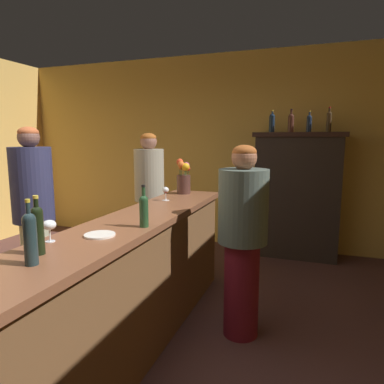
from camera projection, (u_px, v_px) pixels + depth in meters
The scene contains 18 objects.
floor at pixel (45, 363), 2.49m from camera, with size 8.52×8.52×0.00m, color #4E2F2D.
wall_back at pixel (195, 151), 5.38m from camera, with size 5.95×0.12×2.84m, color gold.
bar_counter at pixel (130, 286), 2.58m from camera, with size 0.54×3.10×1.01m.
display_cabinet at pixel (297, 193), 4.65m from camera, with size 1.17×0.46×1.69m.
wine_bottle_chardonnay at pixel (144, 209), 2.32m from camera, with size 0.06×0.06×0.29m.
wine_bottle_malbec at pixel (38, 228), 1.76m from camera, with size 0.06×0.06×0.31m.
wine_bottle_rose at pixel (30, 236), 1.61m from camera, with size 0.06×0.06×0.32m.
wine_glass_front at pixel (49, 226), 1.99m from camera, with size 0.08×0.08×0.13m.
wine_glass_mid at pixel (166, 191), 3.33m from camera, with size 0.07×0.07×0.13m.
flower_arrangement at pixel (184, 178), 3.74m from camera, with size 0.17×0.17×0.38m.
cheese_plate at pixel (100, 235), 2.12m from camera, with size 0.19×0.19×0.01m, color white.
display_bottle_left at pixel (272, 122), 4.63m from camera, with size 0.08×0.08×0.30m.
display_bottle_midleft at pixel (291, 122), 4.55m from camera, with size 0.08×0.08×0.30m.
display_bottle_center at pixel (309, 123), 4.47m from camera, with size 0.07×0.07×0.28m.
display_bottle_midright at pixel (329, 121), 4.39m from camera, with size 0.06×0.06×0.32m.
patron_tall at pixel (34, 214), 3.07m from camera, with size 0.35×0.35×1.71m.
patron_redhead at pixel (149, 194), 4.30m from camera, with size 0.37×0.37×1.67m.
bartender at pixel (242, 235), 2.74m from camera, with size 0.39×0.39×1.56m.
Camera 1 is at (1.76, -1.79, 1.60)m, focal length 32.22 mm.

